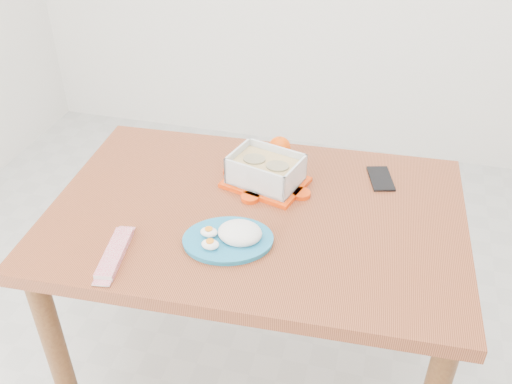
% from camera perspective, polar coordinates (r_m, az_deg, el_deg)
% --- Properties ---
extents(dining_table, '(1.15, 0.80, 0.75)m').
position_cam_1_polar(dining_table, '(1.61, 0.00, -4.89)').
color(dining_table, brown).
rests_on(dining_table, ground).
extents(food_container, '(0.26, 0.22, 0.09)m').
position_cam_1_polar(food_container, '(1.62, 0.97, 2.12)').
color(food_container, '#E33A06').
rests_on(food_container, dining_table).
extents(orange_fruit, '(0.07, 0.07, 0.07)m').
position_cam_1_polar(orange_fruit, '(1.76, 2.37, 4.48)').
color(orange_fruit, '#FF4A05').
rests_on(orange_fruit, dining_table).
extents(rice_plate, '(0.28, 0.28, 0.06)m').
position_cam_1_polar(rice_plate, '(1.43, -2.44, -4.42)').
color(rice_plate, teal).
rests_on(rice_plate, dining_table).
extents(candy_bar, '(0.07, 0.18, 0.02)m').
position_cam_1_polar(candy_bar, '(1.44, -13.95, -5.97)').
color(candy_bar, '#B80928').
rests_on(candy_bar, dining_table).
extents(smartphone, '(0.09, 0.14, 0.01)m').
position_cam_1_polar(smartphone, '(1.70, 12.36, 1.31)').
color(smartphone, black).
rests_on(smartphone, dining_table).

